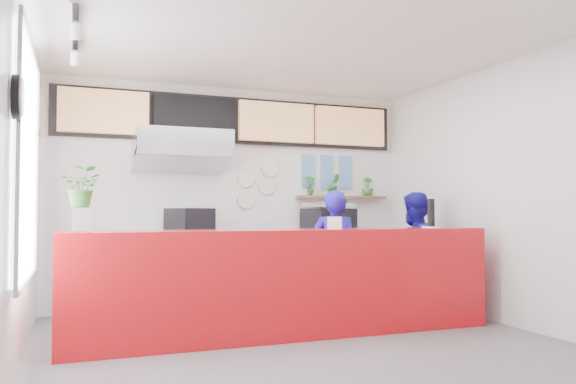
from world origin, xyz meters
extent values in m
plane|color=slate|center=(0.00, 0.00, 0.00)|extent=(5.00, 5.00, 0.00)
plane|color=silver|center=(0.00, 0.00, 3.00)|extent=(5.00, 5.00, 0.00)
plane|color=white|center=(0.00, 2.50, 1.50)|extent=(5.00, 0.00, 5.00)
plane|color=white|center=(-2.50, 0.00, 1.50)|extent=(0.00, 5.00, 5.00)
plane|color=white|center=(2.50, 0.00, 1.50)|extent=(0.00, 5.00, 5.00)
cube|color=red|center=(0.00, 0.40, 0.55)|extent=(4.50, 0.60, 1.10)
cube|color=beige|center=(0.00, 2.49, 2.60)|extent=(5.00, 0.02, 0.80)
cube|color=#B2B5BA|center=(-0.80, 2.20, 0.45)|extent=(1.80, 0.60, 0.90)
cube|color=black|center=(-0.69, 2.20, 1.11)|extent=(0.63, 0.63, 0.43)
cube|color=#B2B5BA|center=(-0.80, 2.15, 2.15)|extent=(1.20, 0.70, 0.35)
cube|color=#B2B5BA|center=(-0.80, 2.15, 1.95)|extent=(1.20, 0.69, 0.31)
cube|color=#B2B5BA|center=(1.50, 2.20, 0.45)|extent=(1.80, 0.60, 0.90)
cube|color=black|center=(1.29, 2.20, 1.11)|extent=(0.77, 0.64, 0.43)
cube|color=#BBBCC3|center=(1.29, 2.20, 1.38)|extent=(0.77, 0.67, 0.06)
cube|color=brown|center=(1.60, 2.40, 1.50)|extent=(1.40, 0.18, 0.04)
cube|color=tan|center=(-1.75, 2.38, 2.55)|extent=(1.10, 0.10, 0.55)
cube|color=black|center=(-0.59, 2.38, 2.55)|extent=(1.10, 0.10, 0.55)
cube|color=tan|center=(0.57, 2.38, 2.55)|extent=(1.10, 0.10, 0.55)
cube|color=tan|center=(1.73, 2.38, 2.55)|extent=(1.10, 0.10, 0.55)
cube|color=black|center=(0.00, 2.46, 2.55)|extent=(4.80, 0.04, 0.65)
cube|color=silver|center=(-2.47, 0.30, 1.70)|extent=(0.04, 2.20, 1.90)
cube|color=#B2B5BA|center=(-2.45, 0.30, 1.70)|extent=(0.03, 2.30, 2.00)
cylinder|color=black|center=(-2.46, -0.90, 2.05)|extent=(0.05, 0.30, 0.30)
cylinder|color=white|center=(-2.43, -0.90, 2.05)|extent=(0.02, 0.26, 0.26)
cube|color=black|center=(-2.10, 0.00, 2.94)|extent=(0.05, 2.40, 0.04)
cylinder|color=silver|center=(0.15, 2.47, 1.75)|extent=(0.24, 0.03, 0.24)
cylinder|color=silver|center=(0.45, 2.47, 1.65)|extent=(0.24, 0.03, 0.24)
cylinder|color=silver|center=(0.15, 2.47, 1.45)|extent=(0.24, 0.03, 0.24)
cylinder|color=silver|center=(0.50, 2.47, 1.90)|extent=(0.24, 0.03, 0.24)
cube|color=#598CBF|center=(1.10, 2.48, 2.00)|extent=(0.20, 0.02, 0.25)
cube|color=#598CBF|center=(1.40, 2.48, 2.00)|extent=(0.20, 0.02, 0.25)
cube|color=#598CBF|center=(1.70, 2.48, 2.00)|extent=(0.20, 0.02, 0.25)
cube|color=#598CBF|center=(1.10, 2.48, 1.75)|extent=(0.20, 0.02, 0.25)
cube|color=#598CBF|center=(1.40, 2.48, 1.75)|extent=(0.20, 0.02, 0.25)
cube|color=#598CBF|center=(1.70, 2.48, 1.75)|extent=(0.20, 0.02, 0.25)
imported|color=#191593|center=(0.74, 0.88, 0.77)|extent=(0.66, 0.57, 1.53)
imported|color=#191593|center=(1.94, 1.04, 0.77)|extent=(0.93, 0.86, 1.53)
imported|color=#286A25|center=(1.09, 2.40, 1.67)|extent=(0.18, 0.14, 0.30)
imported|color=#286A25|center=(1.47, 2.40, 1.68)|extent=(0.18, 0.14, 0.32)
imported|color=#286A25|center=(2.03, 2.40, 1.66)|extent=(0.19, 0.18, 0.28)
cylinder|color=white|center=(-2.02, 0.38, 1.21)|extent=(0.20, 0.20, 0.22)
imported|color=#286A25|center=(-2.02, 0.38, 1.51)|extent=(0.40, 0.37, 0.37)
cube|color=white|center=(0.49, 0.34, 1.17)|extent=(0.17, 0.14, 0.13)
cylinder|color=white|center=(1.72, 0.36, 1.11)|extent=(0.25, 0.25, 0.02)
cylinder|color=black|center=(1.72, 0.36, 1.27)|extent=(0.09, 0.09, 0.32)
camera|label=1|loc=(-2.09, -5.03, 1.28)|focal=35.00mm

